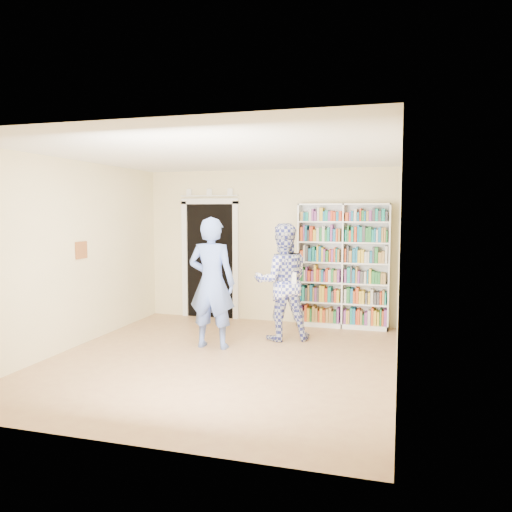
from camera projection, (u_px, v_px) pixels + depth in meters
The scene contains 11 objects.
floor at pixel (220, 360), 6.62m from camera, with size 5.00×5.00×0.00m, color #A1704E.
ceiling at pixel (219, 154), 6.38m from camera, with size 5.00×5.00×0.00m, color white.
wall_back at pixel (268, 246), 8.90m from camera, with size 4.50×4.50×0.00m, color beige.
wall_left at pixel (72, 255), 7.12m from camera, with size 5.00×5.00×0.00m, color beige.
wall_right at pixel (399, 264), 5.89m from camera, with size 5.00×5.00×0.00m, color beige.
bookshelf at pixel (343, 265), 8.40m from camera, with size 1.52×0.29×2.10m.
doorway at pixel (210, 254), 9.19m from camera, with size 1.10×0.08×2.43m.
wall_art at pixel (81, 250), 7.30m from camera, with size 0.03×0.25×0.25m, color brown.
man_blue at pixel (212, 283), 7.15m from camera, with size 0.69×0.45×1.89m, color #5C78CD.
man_plaid at pixel (282, 282), 7.61m from camera, with size 0.87×0.68×1.79m, color #2F3690.
paper_sheet at pixel (290, 281), 7.40m from camera, with size 0.20×0.01×0.28m, color white.
Camera 1 is at (2.24, -6.09, 1.97)m, focal length 35.00 mm.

